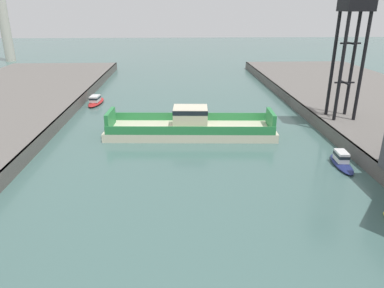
{
  "coord_description": "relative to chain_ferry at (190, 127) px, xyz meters",
  "views": [
    {
      "loc": [
        -1.62,
        -10.56,
        16.01
      ],
      "look_at": [
        0.0,
        25.79,
        2.0
      ],
      "focal_mm": 33.23,
      "sensor_mm": 36.0,
      "label": 1
    }
  ],
  "objects": [
    {
      "name": "chain_ferry",
      "position": [
        0.0,
        0.0,
        0.0
      ],
      "size": [
        22.59,
        7.52,
        3.84
      ],
      "color": "beige",
      "rests_on": "ground"
    },
    {
      "name": "crane_tower",
      "position": [
        20.86,
        1.66,
        13.91
      ],
      "size": [
        3.52,
        3.52,
        16.73
      ],
      "color": "black",
      "rests_on": "quay_right"
    },
    {
      "name": "moored_boat_near_right",
      "position": [
        -16.1,
        17.12,
        -0.56
      ],
      "size": [
        2.58,
        6.78,
        1.57
      ],
      "color": "red",
      "rests_on": "ground"
    },
    {
      "name": "moored_boat_near_left",
      "position": [
        15.92,
        -10.58,
        -0.56
      ],
      "size": [
        1.97,
        5.52,
        1.54
      ],
      "color": "navy",
      "rests_on": "ground"
    }
  ]
}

